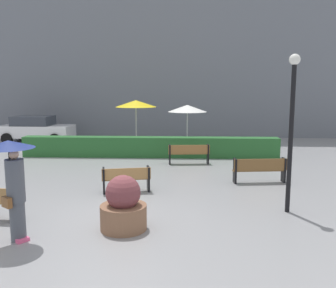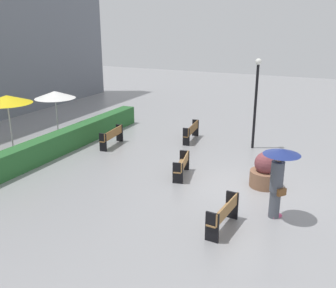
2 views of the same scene
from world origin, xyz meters
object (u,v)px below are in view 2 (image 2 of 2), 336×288
Objects in this scene: pedestrian_with_umbrella at (279,173)px; bench_far_right at (192,131)px; bench_back_row at (112,136)px; bench_near_left at (224,213)px; lamp_post at (256,95)px; bench_mid_center at (182,165)px; patio_umbrella_white at (55,95)px; patio_umbrella_yellow at (7,99)px; planter_pot at (265,172)px.

bench_far_right is at bearing 39.82° from pedestrian_with_umbrella.
bench_back_row is 9.05m from pedestrian_with_umbrella.
lamp_post is at bearing 7.23° from bench_near_left.
bench_near_left is at bearing -140.09° from bench_mid_center.
bench_far_right is 3.58m from lamp_post.
bench_near_left is at bearing 137.93° from pedestrian_with_umbrella.
bench_far_right reaches higher than bench_mid_center.
bench_near_left is 11.45m from patio_umbrella_white.
bench_mid_center is at bearing -162.75° from bench_far_right.
patio_umbrella_white is at bearing -6.35° from patio_umbrella_yellow.
patio_umbrella_yellow is 1.09× the size of patio_umbrella_white.
patio_umbrella_yellow is (-5.10, 6.50, 1.91)m from bench_far_right.
bench_far_right is at bearing -51.85° from bench_back_row.
bench_far_right is at bearing 47.75° from planter_pot.
pedestrian_with_umbrella is 0.53× the size of lamp_post.
bench_back_row is 3.59m from patio_umbrella_white.
bench_back_row is (5.08, 6.99, -0.00)m from bench_near_left.
pedestrian_with_umbrella is 0.92× the size of patio_umbrella_white.
bench_mid_center is at bearing 97.75° from planter_pot.
patio_umbrella_white is at bearing 111.55° from bench_far_right.
lamp_post is at bearing -67.19° from bench_back_row.
planter_pot is at bearing -102.04° from bench_back_row.
patio_umbrella_white reaches higher than planter_pot.
bench_near_left reaches higher than bench_back_row.
pedestrian_with_umbrella is (1.32, -1.19, 0.95)m from bench_near_left.
planter_pot is 11.09m from patio_umbrella_yellow.
planter_pot is at bearing -132.25° from bench_far_right.
patio_umbrella_yellow is at bearing 128.10° from bench_far_right.
lamp_post reaches higher than patio_umbrella_yellow.
patio_umbrella_white reaches higher than bench_near_left.
bench_back_row is 7.59m from planter_pot.
pedestrian_with_umbrella is 1.71× the size of planter_pot.
pedestrian_with_umbrella is 11.95m from patio_umbrella_white.
pedestrian_with_umbrella is at bearing -115.16° from bench_mid_center.
bench_near_left is 10.88m from patio_umbrella_yellow.
patio_umbrella_yellow reaches higher than bench_near_left.
planter_pot is (2.18, 0.76, -0.91)m from pedestrian_with_umbrella.
patio_umbrella_yellow reaches higher than pedestrian_with_umbrella.
planter_pot is at bearing -161.24° from lamp_post.
lamp_post is at bearing -19.65° from bench_mid_center.
pedestrian_with_umbrella is at bearing -140.18° from bench_far_right.
planter_pot is (-1.58, -7.42, 0.04)m from bench_back_row.
bench_mid_center is at bearing -104.32° from patio_umbrella_white.
patio_umbrella_white is at bearing 81.81° from planter_pot.
pedestrian_with_umbrella reaches higher than bench_back_row.
bench_far_right is 0.85× the size of pedestrian_with_umbrella.
bench_far_right reaches higher than bench_back_row.
bench_near_left is 0.62× the size of patio_umbrella_yellow.
patio_umbrella_yellow reaches higher than bench_far_right.
pedestrian_with_umbrella is (-6.15, -5.13, 0.94)m from bench_far_right.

